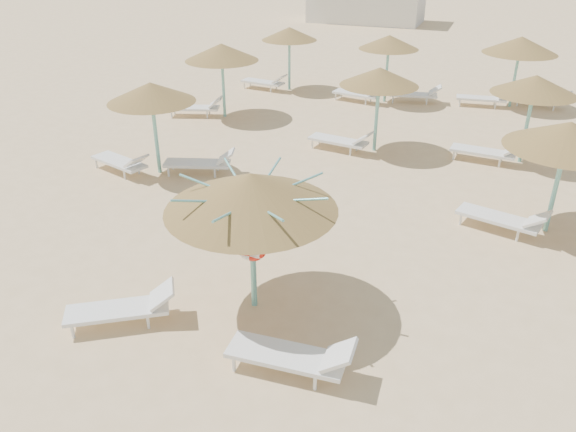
% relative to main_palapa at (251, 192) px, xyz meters
% --- Properties ---
extents(ground, '(120.00, 120.00, 0.00)m').
position_rel_main_palapa_xyz_m(ground, '(-0.38, -0.34, -2.39)').
color(ground, '#DFBB88').
rests_on(ground, ground).
extents(main_palapa, '(3.07, 3.07, 2.75)m').
position_rel_main_palapa_xyz_m(main_palapa, '(0.00, 0.00, 0.00)').
color(main_palapa, '#6BBAB6').
rests_on(main_palapa, ground).
extents(lounger_main_a, '(1.97, 1.56, 0.71)m').
position_rel_main_palapa_xyz_m(lounger_main_a, '(-1.97, -1.34, -2.05)').
color(lounger_main_a, white).
rests_on(lounger_main_a, ground).
extents(lounger_main_b, '(2.11, 0.73, 0.75)m').
position_rel_main_palapa_xyz_m(lounger_main_b, '(1.35, -1.46, -2.03)').
color(lounger_main_b, white).
rests_on(lounger_main_b, ground).
extents(palapa_field, '(14.61, 13.34, 2.71)m').
position_rel_main_palapa_xyz_m(palapa_field, '(0.03, 10.50, -0.10)').
color(palapa_field, '#6BBAB6').
rests_on(palapa_field, ground).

